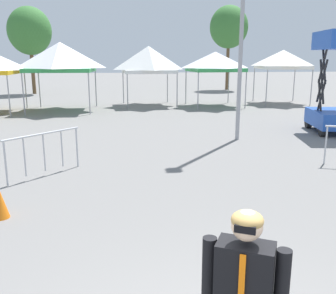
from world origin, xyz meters
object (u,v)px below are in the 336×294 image
object	(u,v)px
tree_behind_tents_center	(229,27)
scissor_lift	(333,102)
canopy_tent_left_of_center	(149,60)
crowd_barrier_near_person	(44,146)
canopy_tent_far_left	(215,62)
tree_behind_tents_left	(30,31)
canopy_tent_far_right	(283,59)
canopy_tent_right_of_center	(60,57)

from	to	relation	value
tree_behind_tents_center	scissor_lift	bearing A→B (deg)	-94.43
canopy_tent_left_of_center	crowd_barrier_near_person	size ratio (longest dim) A/B	2.28
canopy_tent_far_left	tree_behind_tents_left	bearing A→B (deg)	142.66
tree_behind_tents_left	scissor_lift	bearing A→B (deg)	-50.41
canopy_tent_far_left	tree_behind_tents_center	size ratio (longest dim) A/B	0.44
tree_behind_tents_left	canopy_tent_far_right	bearing A→B (deg)	-27.07
canopy_tent_far_left	crowd_barrier_near_person	distance (m)	14.91
tree_behind_tents_center	tree_behind_tents_left	bearing A→B (deg)	-173.36
canopy_tent_left_of_center	canopy_tent_far_left	size ratio (longest dim) A/B	1.10
canopy_tent_right_of_center	crowd_barrier_near_person	size ratio (longest dim) A/B	2.38
scissor_lift	tree_behind_tents_center	bearing A→B (deg)	85.57
tree_behind_tents_center	crowd_barrier_near_person	world-z (taller)	tree_behind_tents_center
canopy_tent_left_of_center	tree_behind_tents_left	size ratio (longest dim) A/B	0.53
crowd_barrier_near_person	canopy_tent_far_right	bearing A→B (deg)	48.56
canopy_tent_far_left	scissor_lift	size ratio (longest dim) A/B	0.83
canopy_tent_far_right	canopy_tent_right_of_center	bearing A→B (deg)	-173.04
canopy_tent_right_of_center	canopy_tent_far_left	distance (m)	8.69
tree_behind_tents_left	crowd_barrier_near_person	size ratio (longest dim) A/B	4.34
canopy_tent_far_right	tree_behind_tents_center	distance (m)	10.82
canopy_tent_right_of_center	scissor_lift	bearing A→B (deg)	-34.59
canopy_tent_right_of_center	crowd_barrier_near_person	bearing A→B (deg)	-84.40
tree_behind_tents_center	tree_behind_tents_left	distance (m)	16.43
canopy_tent_right_of_center	tree_behind_tents_left	bearing A→B (deg)	109.64
canopy_tent_left_of_center	tree_behind_tents_center	xyz separation A→B (m)	(7.85, 10.44, 2.66)
canopy_tent_left_of_center	tree_behind_tents_left	distance (m)	12.20
canopy_tent_far_left	crowd_barrier_near_person	world-z (taller)	canopy_tent_far_left
canopy_tent_right_of_center	tree_behind_tents_center	xyz separation A→B (m)	(12.68, 12.08, 2.51)
canopy_tent_far_right	crowd_barrier_near_person	distance (m)	18.19
canopy_tent_left_of_center	crowd_barrier_near_person	xyz separation A→B (m)	(-3.65, -13.59, -1.95)
canopy_tent_right_of_center	tree_behind_tents_left	world-z (taller)	tree_behind_tents_left
canopy_tent_far_right	tree_behind_tents_left	bearing A→B (deg)	152.93
canopy_tent_far_left	crowd_barrier_near_person	xyz separation A→B (m)	(-7.48, -12.77, -1.84)
tree_behind_tents_center	crowd_barrier_near_person	size ratio (longest dim) A/B	4.72
canopy_tent_left_of_center	canopy_tent_right_of_center	bearing A→B (deg)	-161.30
canopy_tent_far_left	canopy_tent_left_of_center	bearing A→B (deg)	167.85
canopy_tent_right_of_center	canopy_tent_left_of_center	distance (m)	5.10
tree_behind_tents_center	tree_behind_tents_left	size ratio (longest dim) A/B	1.09
canopy_tent_right_of_center	tree_behind_tents_center	world-z (taller)	tree_behind_tents_center
scissor_lift	crowd_barrier_near_person	xyz separation A→B (m)	(-9.97, -4.27, -0.41)
tree_behind_tents_center	canopy_tent_far_left	bearing A→B (deg)	-109.66
tree_behind_tents_center	canopy_tent_right_of_center	bearing A→B (deg)	-136.38
canopy_tent_left_of_center	tree_behind_tents_left	bearing A→B (deg)	134.71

